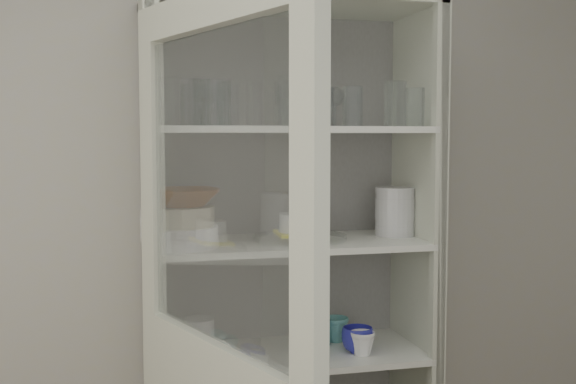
{
  "coord_description": "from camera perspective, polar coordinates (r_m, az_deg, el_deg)",
  "views": [
    {
      "loc": [
        -0.42,
        -1.18,
        1.63
      ],
      "look_at": [
        0.2,
        1.27,
        1.43
      ],
      "focal_mm": 45.0,
      "sensor_mm": 36.0,
      "label": 1
    }
  ],
  "objects": [
    {
      "name": "measuring_cups",
      "position": [
        2.53,
        -7.2,
        -12.77
      ],
      "size": [
        0.1,
        0.1,
        0.04
      ],
      "primitive_type": "cylinder",
      "color": "#B9B9B9",
      "rests_on": "shelf_mugs"
    },
    {
      "name": "goblet_3",
      "position": [
        2.71,
        3.73,
        6.86
      ],
      "size": [
        0.07,
        0.07,
        0.16
      ],
      "primitive_type": null,
      "color": "silver",
      "rests_on": "shelf_glass"
    },
    {
      "name": "wall_back",
      "position": [
        2.73,
        -5.24,
        -2.49
      ],
      "size": [
        3.6,
        0.02,
        2.6
      ],
      "primitive_type": "cube",
      "color": "#B6B29D",
      "rests_on": "ground"
    },
    {
      "name": "plate_stack_back",
      "position": [
        2.58,
        -9.44,
        -2.54
      ],
      "size": [
        0.19,
        0.19,
        0.11
      ],
      "primitive_type": "cylinder",
      "color": "white",
      "rests_on": "shelf_plates"
    },
    {
      "name": "pantry_cabinet",
      "position": [
        2.68,
        -0.33,
        -10.44
      ],
      "size": [
        1.0,
        0.45,
        2.1
      ],
      "color": "beige",
      "rests_on": "floor"
    },
    {
      "name": "teal_jar",
      "position": [
        2.7,
        2.42,
        -10.93
      ],
      "size": [
        0.09,
        0.09,
        0.1
      ],
      "color": "teal",
      "rests_on": "shelf_mugs"
    },
    {
      "name": "white_canister",
      "position": [
        2.61,
        -7.02,
        -11.25
      ],
      "size": [
        0.12,
        0.12,
        0.13
      ],
      "primitive_type": "cylinder",
      "rotation": [
        0.0,
        0.0,
        0.09
      ],
      "color": "white",
      "rests_on": "shelf_mugs"
    },
    {
      "name": "mug_blue",
      "position": [
        2.63,
        5.52,
        -11.54
      ],
      "size": [
        0.12,
        0.12,
        0.09
      ],
      "primitive_type": "imported",
      "rotation": [
        0.0,
        0.0,
        -0.06
      ],
      "color": "#202CA0",
      "rests_on": "shelf_mugs"
    },
    {
      "name": "tumbler_7",
      "position": [
        2.45,
        -7.7,
        6.78
      ],
      "size": [
        0.09,
        0.09,
        0.14
      ],
      "primitive_type": "cylinder",
      "rotation": [
        0.0,
        0.0,
        -0.28
      ],
      "color": "silver",
      "rests_on": "shelf_glass"
    },
    {
      "name": "tumbler_2",
      "position": [
        2.33,
        -5.89,
        7.02
      ],
      "size": [
        0.1,
        0.1,
        0.15
      ],
      "primitive_type": "cylinder",
      "rotation": [
        0.0,
        0.0,
        0.42
      ],
      "color": "silver",
      "rests_on": "shelf_glass"
    },
    {
      "name": "yellow_trivet",
      "position": [
        2.55,
        0.97,
        -3.28
      ],
      "size": [
        0.17,
        0.17,
        0.01
      ],
      "primitive_type": "cube",
      "rotation": [
        0.0,
        0.0,
        -0.05
      ],
      "color": "yellow",
      "rests_on": "glass_platter"
    },
    {
      "name": "tumbler_6",
      "position": [
        2.5,
        8.48,
        6.9
      ],
      "size": [
        0.08,
        0.08,
        0.15
      ],
      "primitive_type": "cylinder",
      "rotation": [
        0.0,
        0.0,
        0.03
      ],
      "color": "silver",
      "rests_on": "shelf_glass"
    },
    {
      "name": "white_ramekin",
      "position": [
        2.55,
        0.97,
        -2.42
      ],
      "size": [
        0.18,
        0.18,
        0.07
      ],
      "primitive_type": "cylinder",
      "rotation": [
        0.0,
        0.0,
        0.23
      ],
      "color": "white",
      "rests_on": "yellow_trivet"
    },
    {
      "name": "grey_bowl_stack",
      "position": [
        2.69,
        8.45,
        -1.53
      ],
      "size": [
        0.14,
        0.14,
        0.18
      ],
      "primitive_type": "cylinder",
      "color": "silver",
      "rests_on": "shelf_plates"
    },
    {
      "name": "cream_bowl",
      "position": [
        2.41,
        -8.37,
        -1.92
      ],
      "size": [
        0.23,
        0.23,
        0.07
      ],
      "primitive_type": "cylinder",
      "rotation": [
        0.0,
        0.0,
        -0.11
      ],
      "color": "beige",
      "rests_on": "plate_stack_front"
    },
    {
      "name": "tumbler_1",
      "position": [
        2.35,
        -5.4,
        7.05
      ],
      "size": [
        0.1,
        0.1,
        0.15
      ],
      "primitive_type": "cylinder",
      "rotation": [
        0.0,
        0.0,
        -0.35
      ],
      "color": "silver",
      "rests_on": "shelf_glass"
    },
    {
      "name": "glass_platter",
      "position": [
        2.56,
        0.97,
        -3.61
      ],
      "size": [
        0.42,
        0.42,
        0.02
      ],
      "primitive_type": "cylinder",
      "rotation": [
        0.0,
        0.0,
        0.32
      ],
      "color": "silver",
      "rests_on": "shelf_plates"
    },
    {
      "name": "plate_stack_front",
      "position": [
        2.41,
        -8.36,
        -3.52
      ],
      "size": [
        0.24,
        0.24,
        0.07
      ],
      "primitive_type": "cylinder",
      "color": "white",
      "rests_on": "shelf_plates"
    },
    {
      "name": "tumbler_4",
      "position": [
        2.46,
        5.14,
        6.76
      ],
      "size": [
        0.09,
        0.09,
        0.14
      ],
      "primitive_type": "cylinder",
      "rotation": [
        0.0,
        0.0,
        0.35
      ],
      "color": "silver",
      "rests_on": "shelf_glass"
    },
    {
      "name": "tumbler_3",
      "position": [
        2.43,
        2.61,
        6.68
      ],
      "size": [
        0.06,
        0.06,
        0.13
      ],
      "primitive_type": "cylinder",
      "rotation": [
        0.0,
        0.0,
        -0.02
      ],
      "color": "silver",
      "rests_on": "shelf_glass"
    },
    {
      "name": "tumbler_10",
      "position": [
        2.56,
        2.89,
        6.73
      ],
      "size": [
        0.09,
        0.09,
        0.14
      ],
      "primitive_type": "cylinder",
      "rotation": [
        0.0,
        0.0,
        -0.36
      ],
      "color": "silver",
      "rests_on": "shelf_glass"
    },
    {
      "name": "tumbler_5",
      "position": [
        2.52,
        9.99,
        6.61
      ],
      "size": [
        0.08,
        0.08,
        0.13
      ],
      "primitive_type": "cylinder",
      "rotation": [
        0.0,
        0.0,
        0.36
      ],
      "color": "silver",
      "rests_on": "shelf_glass"
    },
    {
      "name": "goblet_0",
      "position": [
        2.6,
        -6.75,
        7.1
      ],
      "size": [
        0.08,
        0.08,
        0.18
      ],
      "primitive_type": null,
      "color": "silver",
      "rests_on": "shelf_glass"
    },
    {
      "name": "mug_white",
      "position": [
        2.6,
        5.89,
        -11.82
      ],
      "size": [
        0.11,
        0.11,
        0.08
      ],
      "primitive_type": "imported",
      "rotation": [
        0.0,
        0.0,
        0.29
      ],
      "color": "white",
      "rests_on": "shelf_mugs"
    },
    {
      "name": "goblet_1",
      "position": [
        2.66,
        0.76,
        6.92
      ],
      "size": [
        0.07,
        0.07,
        0.16
      ],
      "primitive_type": null,
      "color": "silver",
      "rests_on": "shelf_glass"
    },
    {
      "name": "goblet_2",
      "position": [
        2.64,
        1.13,
        7.02
      ],
      "size": [
        0.08,
        0.08,
        0.17
      ],
      "primitive_type": null,
      "color": "silver",
      "rests_on": "shelf_glass"
    },
    {
      "name": "tumbler_8",
      "position": [
        2.46,
        -5.42,
        6.93
      ],
      "size": [
        0.1,
        0.1,
        0.15
      ],
      "primitive_type": "cylinder",
      "rotation": [
        0.0,
        0.0,
        -0.39
      ],
      "color": "silver",
      "rests_on": "shelf_glass"
    },
    {
      "name": "tumbler_9",
      "position": [
        2.52,
        -0.17,
        6.97
      ],
      "size": [
        0.09,
        0.09,
        0.16
      ],
      "primitive_type": "cylinder",
      "rotation": [
        0.0,
        0.0,
        -0.12
      ],
      "color": "silver",
      "rests_on": "shelf_glass"
    },
    {
      "name": "terracotta_bowl",
      "position": [
        2.4,
        -8.39,
        -0.42
      ],
      "size": [
        0.26,
        0.26,
        0.06
      ],
      "primitive_type": "imported",
      "rotation": [
        0.0,
        0.0,
        0.05
      ],
      "color": "brown",
      "rests_on": "cream_bowl"
    },
    {
      "name": "tumbler_0",
      "position": [
        2.35,
        -7.6,
        7.02
      ],
      "size": [
        0.1,
        0.1,
        0.15
      ],
      "primitive_type": "cylinder",
      "rotation": [
        0.0,
        0.0,
        0.35
      ],
      "color": "silver",
      "rests_on": "shelf_glass"
    },
    {
      "name": "tumbler_12",
      "position": [
        2.43,
        -6.93,
        7.01
      ],
      "size": [
        0.08,
        0.08,
        0.16
      ],
      "primitive_type": "cylinder",
      "color": "silver",
      "rests_on": "shelf_glass"
    },
    {
      "name": "tumbler_11",
      "position": [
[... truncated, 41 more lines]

